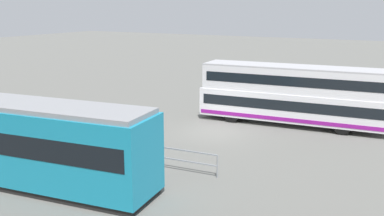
{
  "coord_description": "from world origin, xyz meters",
  "views": [
    {
      "loc": [
        -11.11,
        23.4,
        7.49
      ],
      "look_at": [
        0.34,
        2.41,
        1.93
      ],
      "focal_mm": 41.52,
      "sensor_mm": 36.0,
      "label": 1
    }
  ],
  "objects_px": {
    "pedestrian_near_railing": "(121,132)",
    "pedestrian_crossing": "(128,163)",
    "double_decker_bus": "(292,95)",
    "info_sign": "(75,124)"
  },
  "relations": [
    {
      "from": "pedestrian_near_railing",
      "to": "pedestrian_crossing",
      "type": "relative_size",
      "value": 1.0
    },
    {
      "from": "double_decker_bus",
      "to": "pedestrian_near_railing",
      "type": "height_order",
      "value": "double_decker_bus"
    },
    {
      "from": "double_decker_bus",
      "to": "pedestrian_near_railing",
      "type": "xyz_separation_m",
      "value": [
        6.27,
        9.51,
        -0.93
      ]
    },
    {
      "from": "pedestrian_near_railing",
      "to": "pedestrian_crossing",
      "type": "height_order",
      "value": "pedestrian_near_railing"
    },
    {
      "from": "pedestrian_near_railing",
      "to": "info_sign",
      "type": "distance_m",
      "value": 2.39
    },
    {
      "from": "double_decker_bus",
      "to": "pedestrian_crossing",
      "type": "bearing_deg",
      "value": 76.19
    },
    {
      "from": "info_sign",
      "to": "double_decker_bus",
      "type": "bearing_deg",
      "value": -126.49
    },
    {
      "from": "pedestrian_crossing",
      "to": "info_sign",
      "type": "bearing_deg",
      "value": -23.39
    },
    {
      "from": "double_decker_bus",
      "to": "pedestrian_crossing",
      "type": "xyz_separation_m",
      "value": [
        3.21,
        13.06,
        -0.93
      ]
    },
    {
      "from": "pedestrian_near_railing",
      "to": "pedestrian_crossing",
      "type": "bearing_deg",
      "value": 130.83
    }
  ]
}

